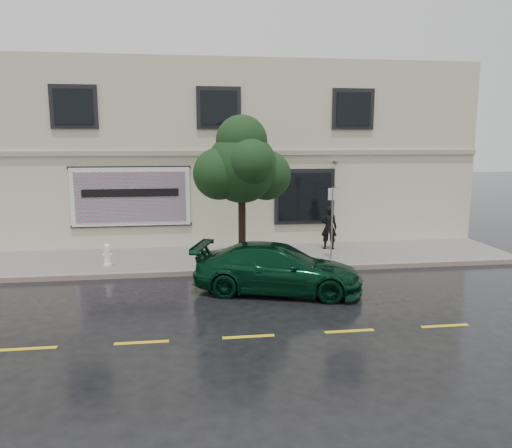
{
  "coord_description": "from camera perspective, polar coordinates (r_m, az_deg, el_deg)",
  "views": [
    {
      "loc": [
        -1.23,
        -13.34,
        4.11
      ],
      "look_at": [
        0.96,
        2.2,
        1.42
      ],
      "focal_mm": 35.0,
      "sensor_mm": 36.0,
      "label": 1
    }
  ],
  "objects": [
    {
      "name": "street_tree",
      "position": [
        15.67,
        -1.64,
        6.41
      ],
      "size": [
        2.23,
        2.23,
        4.19
      ],
      "color": "black",
      "rests_on": "sidewalk"
    },
    {
      "name": "pedestrian",
      "position": [
        18.22,
        8.34,
        -0.41
      ],
      "size": [
        0.66,
        0.53,
        1.57
      ],
      "primitive_type": "imported",
      "rotation": [
        0.0,
        0.0,
        2.85
      ],
      "color": "black",
      "rests_on": "sidewalk"
    },
    {
      "name": "car",
      "position": [
        13.51,
        2.5,
        -5.09
      ],
      "size": [
        4.9,
        3.24,
        1.31
      ],
      "primitive_type": "imported",
      "rotation": [
        0.0,
        0.0,
        1.27
      ],
      "color": "black",
      "rests_on": "ground"
    },
    {
      "name": "sidewalk",
      "position": [
        17.12,
        -3.69,
        -3.93
      ],
      "size": [
        20.0,
        3.5,
        0.15
      ],
      "primitive_type": "cube",
      "color": "gray",
      "rests_on": "ground"
    },
    {
      "name": "curb",
      "position": [
        15.43,
        -3.19,
        -5.45
      ],
      "size": [
        20.0,
        0.18,
        0.16
      ],
      "primitive_type": "cube",
      "color": "slate",
      "rests_on": "ground"
    },
    {
      "name": "fire_hydrant",
      "position": [
        16.4,
        -16.61,
        -3.41
      ],
      "size": [
        0.29,
        0.28,
        0.72
      ],
      "rotation": [
        0.0,
        0.0,
        -0.03
      ],
      "color": "white",
      "rests_on": "sidewalk"
    },
    {
      "name": "billboard",
      "position": [
        18.48,
        -14.11,
        3.04
      ],
      "size": [
        4.3,
        0.16,
        2.2
      ],
      "color": "white",
      "rests_on": "ground"
    },
    {
      "name": "road_marking",
      "position": [
        10.73,
        -0.86,
        -12.75
      ],
      "size": [
        19.0,
        0.12,
        0.01
      ],
      "primitive_type": "cube",
      "color": "gold",
      "rests_on": "ground"
    },
    {
      "name": "ground",
      "position": [
        14.01,
        -2.66,
        -7.34
      ],
      "size": [
        90.0,
        90.0,
        0.0
      ],
      "primitive_type": "plane",
      "color": "black",
      "rests_on": "ground"
    },
    {
      "name": "sign_pole",
      "position": [
        16.57,
        8.69,
        0.93
      ],
      "size": [
        0.29,
        0.1,
        2.41
      ],
      "rotation": [
        0.0,
        0.0,
        -0.29
      ],
      "color": "gray",
      "rests_on": "sidewalk"
    },
    {
      "name": "building",
      "position": [
        22.38,
        -4.91,
        8.12
      ],
      "size": [
        20.0,
        8.12,
        7.0
      ],
      "color": "beige",
      "rests_on": "ground"
    },
    {
      "name": "umbrella",
      "position": [
        18.06,
        8.43,
        3.04
      ],
      "size": [
        1.09,
        1.09,
        0.64
      ],
      "primitive_type": "imported",
      "rotation": [
        0.0,
        0.0,
        -0.32
      ],
      "color": "black",
      "rests_on": "pedestrian"
    }
  ]
}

